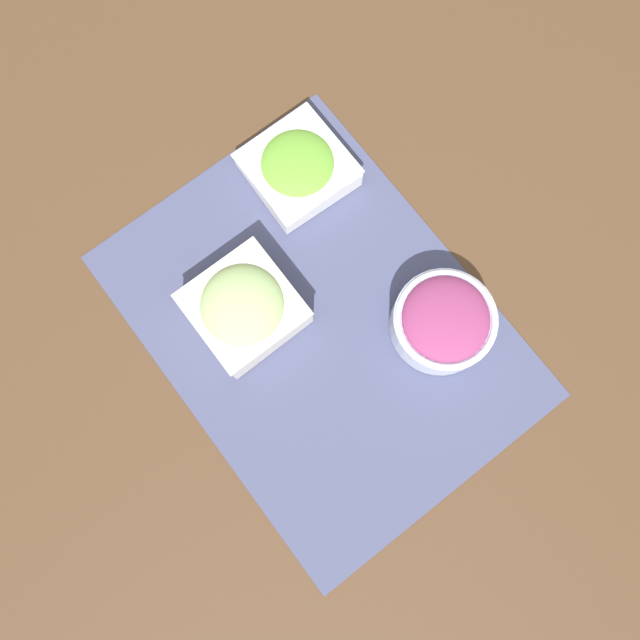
# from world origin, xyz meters

# --- Properties ---
(ground_plane) EXTENTS (3.00, 3.00, 0.00)m
(ground_plane) POSITION_xyz_m (0.00, 0.00, 0.00)
(ground_plane) COLOR #513823
(placemat) EXTENTS (0.58, 0.43, 0.00)m
(placemat) POSITION_xyz_m (0.00, 0.00, 0.00)
(placemat) COLOR #474C70
(placemat) RESTS_ON ground_plane
(cucumber_bowl) EXTENTS (0.14, 0.14, 0.08)m
(cucumber_bowl) POSITION_xyz_m (0.08, 0.07, 0.04)
(cucumber_bowl) COLOR silver
(cucumber_bowl) RESTS_ON placemat
(onion_bowl) EXTENTS (0.14, 0.14, 0.07)m
(onion_bowl) POSITION_xyz_m (-0.10, -0.13, 0.04)
(onion_bowl) COLOR silver
(onion_bowl) RESTS_ON placemat
(lettuce_bowl) EXTENTS (0.14, 0.14, 0.05)m
(lettuce_bowl) POSITION_xyz_m (0.20, -0.11, 0.03)
(lettuce_bowl) COLOR white
(lettuce_bowl) RESTS_ON placemat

